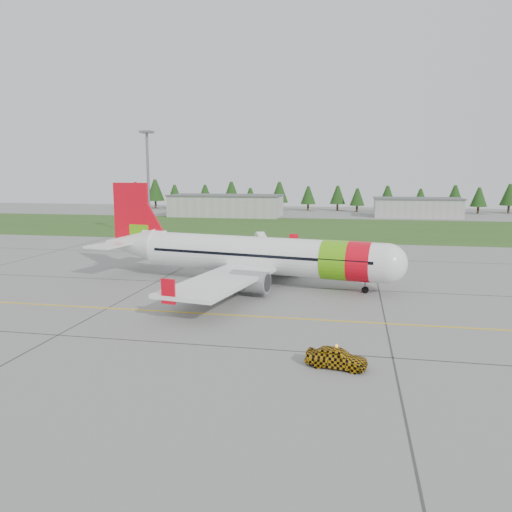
# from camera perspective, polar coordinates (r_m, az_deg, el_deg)

# --- Properties ---
(ground) EXTENTS (320.00, 320.00, 0.00)m
(ground) POSITION_cam_1_polar(r_m,az_deg,el_deg) (36.14, -0.91, -10.49)
(ground) COLOR gray
(ground) RESTS_ON ground
(aircraft) EXTENTS (36.83, 34.44, 11.25)m
(aircraft) POSITION_cam_1_polar(r_m,az_deg,el_deg) (56.19, -0.27, 0.09)
(aircraft) COLOR white
(aircraft) RESTS_ON ground
(follow_me_car) EXTENTS (1.62, 1.82, 3.95)m
(follow_me_car) POSITION_cam_1_polar(r_m,az_deg,el_deg) (32.53, 9.24, -9.22)
(follow_me_car) COLOR #DA9D0C
(follow_me_car) RESTS_ON ground
(service_van) EXTENTS (1.97, 1.92, 4.38)m
(service_van) POSITION_cam_1_polar(r_m,az_deg,el_deg) (94.78, 0.50, 3.22)
(service_van) COLOR white
(service_van) RESTS_ON ground
(grass_strip) EXTENTS (320.00, 50.00, 0.03)m
(grass_strip) POSITION_cam_1_polar(r_m,az_deg,el_deg) (116.12, 7.56, 3.18)
(grass_strip) COLOR #30561E
(grass_strip) RESTS_ON ground
(taxi_guideline) EXTENTS (120.00, 0.25, 0.02)m
(taxi_guideline) POSITION_cam_1_polar(r_m,az_deg,el_deg) (43.61, 1.29, -6.98)
(taxi_guideline) COLOR gold
(taxi_guideline) RESTS_ON ground
(hangar_west) EXTENTS (32.00, 14.00, 6.00)m
(hangar_west) POSITION_cam_1_polar(r_m,az_deg,el_deg) (148.27, -3.42, 5.72)
(hangar_west) COLOR #A8A8A3
(hangar_west) RESTS_ON ground
(hangar_east) EXTENTS (24.00, 12.00, 5.20)m
(hangar_east) POSITION_cam_1_polar(r_m,az_deg,el_deg) (152.61, 17.90, 5.24)
(hangar_east) COLOR #A8A8A3
(hangar_east) RESTS_ON ground
(floodlight_mast) EXTENTS (0.50, 0.50, 20.00)m
(floodlight_mast) POSITION_cam_1_polar(r_m,az_deg,el_deg) (99.31, -12.19, 7.81)
(floodlight_mast) COLOR slate
(floodlight_mast) RESTS_ON ground
(treeline) EXTENTS (160.00, 8.00, 10.00)m
(treeline) POSITION_cam_1_polar(r_m,az_deg,el_deg) (171.55, 8.79, 6.78)
(treeline) COLOR #1C3F14
(treeline) RESTS_ON ground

